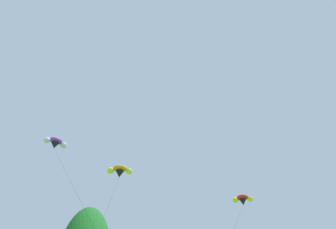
{
  "coord_description": "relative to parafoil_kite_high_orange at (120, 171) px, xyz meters",
  "views": [
    {
      "loc": [
        -3.64,
        4.44,
        2.2
      ],
      "look_at": [
        -0.13,
        21.77,
        15.27
      ],
      "focal_mm": 32.6,
      "sensor_mm": 36.0,
      "label": 1
    }
  ],
  "objects": [
    {
      "name": "parafoil_kite_high_orange",
      "position": [
        0.0,
        0.0,
        0.0
      ],
      "size": [
        4.93,
        19.24,
        20.37
      ],
      "color": "orange"
    },
    {
      "name": "parafoil_kite_mid_purple",
      "position": [
        -7.97,
        -6.73,
        -0.37
      ],
      "size": [
        11.29,
        16.32,
        19.83
      ],
      "color": "purple"
    },
    {
      "name": "parafoil_kite_far_red_yellow",
      "position": [
        16.81,
        -2.09,
        -3.61
      ],
      "size": [
        13.7,
        14.69,
        16.56
      ],
      "color": "red"
    }
  ]
}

